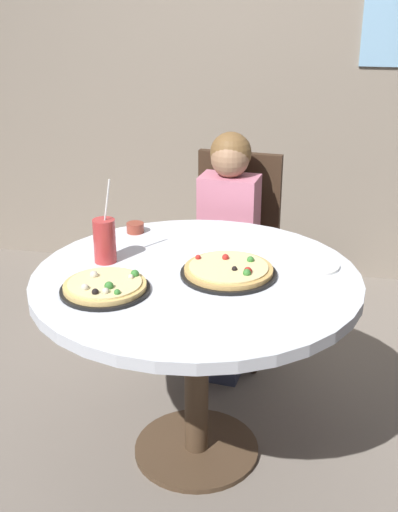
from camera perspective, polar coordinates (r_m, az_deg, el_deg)
name	(u,v)px	position (r m, az deg, el deg)	size (l,w,h in m)	color
ground_plane	(197,450)	(2.66, -0.21, -16.55)	(8.00, 8.00, 0.00)	slate
wall_with_window	(261,27)	(3.90, 5.42, 19.22)	(5.20, 0.14, 2.90)	gray
dining_table	(196,302)	(2.31, -0.24, -4.05)	(1.14, 1.14, 0.75)	silver
chair_wooden	(234,243)	(3.14, 3.04, 1.14)	(0.44, 0.44, 0.95)	#382619
diner_child	(224,266)	(2.99, 2.19, -0.91)	(0.29, 0.42, 1.08)	#3F4766
pizza_veggie	(229,271)	(2.25, 2.60, -1.29)	(0.33, 0.33, 0.05)	black
pizza_cheese	(105,287)	(2.15, -8.17, -2.68)	(0.29, 0.29, 0.05)	black
soda_cup	(105,241)	(2.36, -8.21, 1.34)	(0.08, 0.08, 0.31)	#B73333
sauce_bowl	(135,228)	(2.65, -5.56, 2.47)	(0.07, 0.07, 0.04)	brown
plate_small	(314,265)	(2.36, 9.96, -0.79)	(0.18, 0.18, 0.01)	white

